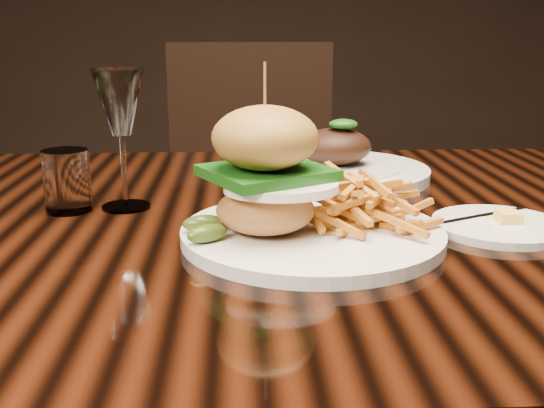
{
  "coord_description": "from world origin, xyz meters",
  "views": [
    {
      "loc": [
        -0.09,
        -0.81,
        0.99
      ],
      "look_at": [
        -0.06,
        -0.16,
        0.81
      ],
      "focal_mm": 42.0,
      "sensor_mm": 36.0,
      "label": 1
    }
  ],
  "objects_px": {
    "dining_table": "(307,268)",
    "burger_plate": "(305,197)",
    "chair_far": "(252,197)",
    "far_dish": "(334,166)",
    "wine_glass": "(120,107)"
  },
  "relations": [
    {
      "from": "dining_table",
      "to": "burger_plate",
      "type": "distance_m",
      "value": 0.17
    },
    {
      "from": "burger_plate",
      "to": "chair_far",
      "type": "distance_m",
      "value": 1.03
    },
    {
      "from": "wine_glass",
      "to": "far_dish",
      "type": "bearing_deg",
      "value": 28.13
    },
    {
      "from": "burger_plate",
      "to": "wine_glass",
      "type": "relative_size",
      "value": 1.62
    },
    {
      "from": "burger_plate",
      "to": "dining_table",
      "type": "bearing_deg",
      "value": 65.14
    },
    {
      "from": "burger_plate",
      "to": "chair_far",
      "type": "bearing_deg",
      "value": 75.57
    },
    {
      "from": "chair_far",
      "to": "burger_plate",
      "type": "bearing_deg",
      "value": -88.29
    },
    {
      "from": "burger_plate",
      "to": "far_dish",
      "type": "relative_size",
      "value": 0.98
    },
    {
      "from": "far_dish",
      "to": "chair_far",
      "type": "height_order",
      "value": "chair_far"
    },
    {
      "from": "dining_table",
      "to": "wine_glass",
      "type": "xyz_separation_m",
      "value": [
        -0.25,
        0.05,
        0.22
      ]
    },
    {
      "from": "dining_table",
      "to": "burger_plate",
      "type": "bearing_deg",
      "value": -98.13
    },
    {
      "from": "dining_table",
      "to": "chair_far",
      "type": "xyz_separation_m",
      "value": [
        -0.06,
        0.89,
        -0.13
      ]
    },
    {
      "from": "wine_glass",
      "to": "chair_far",
      "type": "xyz_separation_m",
      "value": [
        0.19,
        0.85,
        -0.35
      ]
    },
    {
      "from": "chair_far",
      "to": "far_dish",
      "type": "bearing_deg",
      "value": -80.42
    },
    {
      "from": "burger_plate",
      "to": "wine_glass",
      "type": "distance_m",
      "value": 0.29
    }
  ]
}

